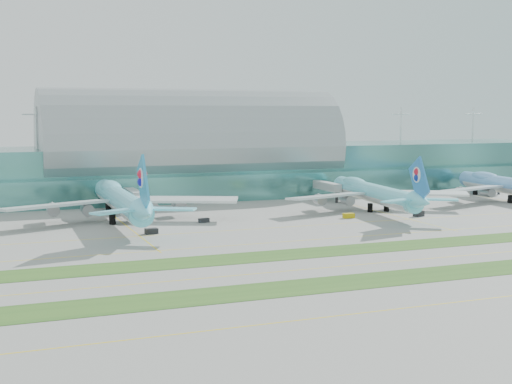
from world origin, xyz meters
name	(u,v)px	position (x,y,z in m)	size (l,w,h in m)	color
ground	(338,253)	(0.00, 0.00, 0.00)	(700.00, 700.00, 0.00)	gray
terminal	(191,160)	(0.01, 128.79, 14.23)	(340.00, 69.10, 36.00)	#3D7A75
grass_strip_near	(401,277)	(0.00, -28.00, 0.04)	(420.00, 12.00, 0.08)	#2D591E
grass_strip_far	(334,251)	(0.00, 2.00, 0.04)	(420.00, 12.00, 0.08)	#2D591E
taxiline_a	(462,301)	(0.00, -48.00, 0.01)	(420.00, 0.35, 0.01)	yellow
taxiline_b	(367,264)	(0.00, -14.00, 0.01)	(420.00, 0.35, 0.01)	yellow
taxiline_c	(306,240)	(0.00, 18.00, 0.01)	(420.00, 0.35, 0.01)	yellow
taxiline_d	(274,228)	(0.00, 40.00, 0.01)	(420.00, 0.35, 0.01)	yellow
airliner_b	(120,199)	(-39.98, 68.31, 7.10)	(73.69, 83.52, 23.01)	#6FDEF5
airliner_c	(373,192)	(46.47, 62.56, 6.41)	(66.12, 75.50, 20.78)	#6DDEF0
airliner_d	(510,185)	(107.59, 65.02, 6.38)	(66.03, 75.23, 20.70)	#6EB0F3
gse_c	(151,231)	(-36.15, 42.56, 0.77)	(3.49, 2.12, 1.53)	black
gse_d	(204,220)	(-16.45, 57.01, 0.66)	(3.28, 1.55, 1.31)	black
gse_e	(349,216)	(29.59, 48.98, 0.78)	(3.59, 1.84, 1.56)	#BFA30B
gse_f	(419,214)	(52.63, 44.01, 0.91)	(3.62, 2.00, 1.82)	black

